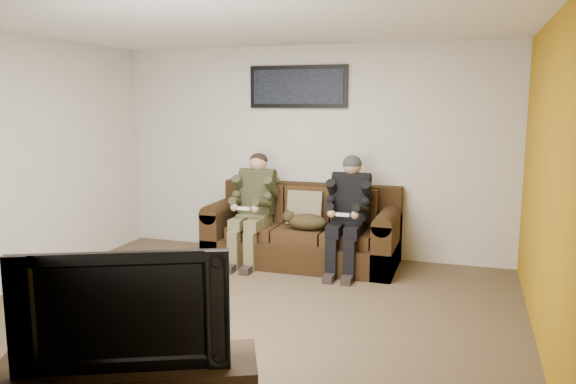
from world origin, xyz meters
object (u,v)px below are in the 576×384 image
(cat, at_px, (306,221))
(television, at_px, (125,305))
(sofa, at_px, (304,233))
(person_left, at_px, (254,202))
(person_right, at_px, (348,207))
(framed_poster, at_px, (298,87))

(cat, distance_m, television, 3.55)
(sofa, height_order, person_left, person_left)
(sofa, xyz_separation_m, person_left, (-0.58, -0.19, 0.39))
(person_right, xyz_separation_m, cat, (-0.49, -0.05, -0.19))
(person_left, relative_size, person_right, 0.99)
(cat, relative_size, framed_poster, 0.53)
(person_right, distance_m, television, 3.63)
(cat, bearing_deg, person_left, 175.72)
(sofa, height_order, framed_poster, framed_poster)
(person_right, xyz_separation_m, framed_poster, (-0.78, 0.57, 1.36))
(sofa, height_order, cat, sofa)
(person_right, height_order, framed_poster, framed_poster)
(person_left, distance_m, framed_poster, 1.53)
(person_left, distance_m, cat, 0.69)
(sofa, bearing_deg, person_left, -161.98)
(person_left, height_order, television, person_left)
(cat, xyz_separation_m, television, (-0.02, -3.54, 0.25))
(person_right, height_order, television, person_right)
(sofa, distance_m, person_left, 0.72)
(cat, bearing_deg, person_right, 5.83)
(framed_poster, relative_size, television, 1.07)
(person_left, height_order, cat, person_left)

